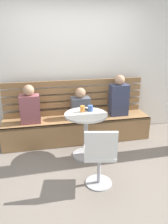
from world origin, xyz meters
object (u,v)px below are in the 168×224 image
person_adult (119,97)px  person_child_left (30,106)px  cup_tumbler_orange (82,109)px  cup_mug_blue (90,108)px  cafe_table (86,127)px  white_chair (100,156)px  phone_on_table (85,109)px  booth_bench (77,129)px  person_child_middle (80,105)px

person_adult → person_child_left: person_adult is taller
cup_tumbler_orange → cup_mug_blue: cup_tumbler_orange is taller
cafe_table → white_chair: 0.81m
person_child_left → phone_on_table: person_child_left is taller
phone_on_table → white_chair: bearing=-138.1°
white_chair → booth_bench: bearing=91.6°
person_child_left → person_child_middle: bearing=3.7°
person_child_left → person_child_middle: person_child_left is taller
cafe_table → person_adult: size_ratio=0.96×
cafe_table → person_child_left: 1.06m
white_chair → person_adult: (0.77, 1.44, 0.32)m
cafe_table → cup_tumbler_orange: size_ratio=7.40×
person_child_left → cafe_table: bearing=-33.2°
person_child_middle → cup_tumbler_orange: 0.54m
person_child_left → person_adult: bearing=2.0°
cafe_table → cup_tumbler_orange: cup_tumbler_orange is taller
cup_tumbler_orange → phone_on_table: size_ratio=0.71×
cup_mug_blue → person_child_middle: bearing=97.1°
white_chair → cup_tumbler_orange: (-0.04, 0.92, 0.33)m
cafe_table → phone_on_table: size_ratio=5.29×
booth_bench → person_child_left: size_ratio=3.99×
cup_mug_blue → phone_on_table: 0.13m
phone_on_table → person_child_left: bearing=111.6°
person_child_left → booth_bench: bearing=2.3°
person_adult → cup_tumbler_orange: bearing=-147.2°
person_child_middle → booth_bench: bearing=-160.9°
cafe_table → person_child_left: bearing=146.8°
phone_on_table → person_child_middle: bearing=42.1°
white_chair → cup_tumbler_orange: size_ratio=8.50×
white_chair → phone_on_table: 1.06m
white_chair → person_child_left: size_ratio=1.26×
cup_tumbler_orange → cup_mug_blue: bearing=3.2°
person_child_middle → phone_on_table: bearing=-91.1°
cafe_table → person_child_middle: bearing=86.7°
person_adult → cup_mug_blue: 0.84m
white_chair → cup_tumbler_orange: bearing=92.5°
cup_tumbler_orange → cup_mug_blue: size_ratio=1.05×
person_child_left → phone_on_table: bearing=-21.6°
person_adult → phone_on_table: (-0.74, -0.41, -0.04)m
person_child_left → phone_on_table: size_ratio=4.83×
booth_bench → person_child_left: person_child_left is taller
cup_mug_blue → booth_bench: bearing=105.3°
phone_on_table → person_adult: bearing=-17.9°
white_chair → person_adult: 1.66m
white_chair → cup_tumbler_orange: white_chair is taller
person_child_left → phone_on_table: (0.89, -0.35, 0.00)m
booth_bench → white_chair: white_chair is taller
booth_bench → cup_tumbler_orange: bearing=-90.2°
white_chair → phone_on_table: bearing=88.7°
booth_bench → phone_on_table: 0.65m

